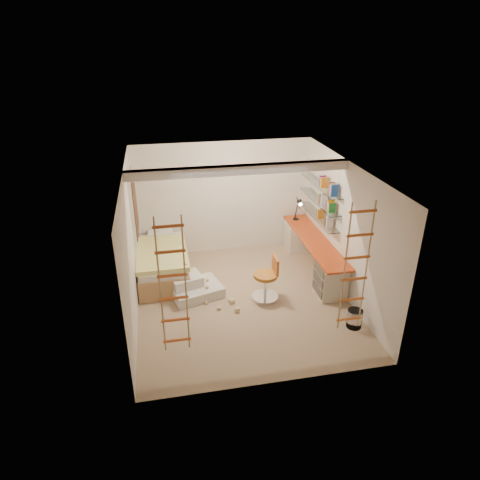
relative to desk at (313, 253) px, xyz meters
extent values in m
plane|color=tan|center=(-1.72, -0.86, -0.40)|extent=(4.50, 4.50, 0.00)
cube|color=white|center=(-1.72, -0.56, 2.12)|extent=(4.00, 0.18, 0.16)
cube|color=white|center=(-3.69, 0.64, 1.15)|extent=(0.06, 1.15, 1.35)
cube|color=#4C2D1E|center=(-3.65, 0.64, 1.15)|extent=(0.02, 1.00, 1.20)
cylinder|color=white|center=(0.03, -2.07, -0.24)|extent=(0.27, 0.27, 0.34)
cube|color=#C94317|center=(0.00, -0.03, 0.33)|extent=(0.55, 2.80, 0.04)
cube|color=beige|center=(0.00, 1.07, -0.05)|extent=(0.52, 0.55, 0.71)
cube|color=beige|center=(0.00, -1.03, -0.05)|extent=(0.52, 0.55, 0.71)
cube|color=#4C4742|center=(-0.27, -1.03, 0.21)|extent=(0.02, 0.50, 0.18)
cube|color=#4C4742|center=(-0.27, -1.03, -0.01)|extent=(0.02, 0.50, 0.18)
cube|color=#4C4742|center=(-0.27, -1.03, -0.23)|extent=(0.02, 0.50, 0.18)
cube|color=white|center=(0.15, 0.27, 0.75)|extent=(0.25, 1.80, 0.01)
cube|color=white|center=(0.15, 0.27, 1.10)|extent=(0.25, 1.80, 0.01)
cube|color=white|center=(0.15, 0.27, 1.45)|extent=(0.25, 1.80, 0.01)
cube|color=#AD7F51|center=(-3.20, 0.37, -0.18)|extent=(1.00, 2.00, 0.45)
cube|color=white|center=(-3.20, 0.37, 0.11)|extent=(0.95, 1.95, 0.12)
cube|color=yellow|center=(-3.20, 0.22, 0.22)|extent=(1.02, 1.60, 0.10)
cube|color=white|center=(-3.20, 1.17, 0.23)|extent=(0.55, 0.35, 0.12)
cylinder|color=black|center=(-0.05, 1.12, 0.36)|extent=(0.14, 0.14, 0.02)
cylinder|color=black|center=(-0.05, 1.12, 0.55)|extent=(0.02, 0.15, 0.36)
cylinder|color=black|center=(-0.05, 1.02, 0.80)|extent=(0.02, 0.27, 0.20)
cone|color=black|center=(-0.05, 0.90, 0.85)|extent=(0.12, 0.14, 0.15)
cylinder|color=#FFEABF|center=(-0.05, 0.86, 0.82)|extent=(0.08, 0.04, 0.08)
cylinder|color=#B96E23|center=(-1.28, -0.89, 0.11)|extent=(0.46, 0.46, 0.07)
cube|color=#BC6024|center=(-1.10, -0.89, 0.32)|extent=(0.05, 0.35, 0.33)
cylinder|color=silver|center=(-1.28, -0.89, -0.12)|extent=(0.06, 0.06, 0.46)
cylinder|color=silver|center=(-1.28, -0.89, -0.38)|extent=(0.53, 0.53, 0.05)
cube|color=silver|center=(-2.59, -0.51, -0.30)|extent=(1.12, 0.98, 0.21)
cube|color=silver|center=(-2.77, -0.45, -0.09)|extent=(0.69, 0.62, 0.21)
cube|color=#CCB284|center=(-2.77, -0.45, 0.06)|extent=(0.10, 0.10, 0.08)
cube|color=#CCB284|center=(-2.77, -0.45, 0.13)|extent=(0.09, 0.09, 0.07)
cube|color=#CCB284|center=(-2.77, -0.45, 0.23)|extent=(0.07, 0.07, 0.12)
cube|color=#CCB284|center=(-2.39, -0.65, -0.16)|extent=(0.06, 0.06, 0.06)
cube|color=#CCB284|center=(-2.35, -0.39, -0.16)|extent=(0.06, 0.06, 0.06)
cube|color=#CCB284|center=(-2.83, -0.68, -0.16)|extent=(0.06, 0.06, 0.06)
cube|color=#CCB284|center=(-2.44, -0.88, -0.37)|extent=(0.07, 0.07, 0.07)
cube|color=#CCB284|center=(-1.90, -1.23, -0.37)|extent=(0.07, 0.07, 0.07)
cube|color=#CCB284|center=(-2.22, -1.12, -0.37)|extent=(0.07, 0.07, 0.07)
cube|color=#CCB284|center=(-1.96, -0.94, -0.37)|extent=(0.07, 0.07, 0.07)
cube|color=white|center=(0.15, 0.27, 0.86)|extent=(0.14, 0.52, 0.22)
cube|color=#262626|center=(0.15, 0.27, 1.21)|extent=(0.14, 0.64, 0.22)
cube|color=red|center=(0.15, 0.27, 1.56)|extent=(0.14, 0.70, 0.22)
camera|label=1|loc=(-3.14, -7.73, 4.24)|focal=32.00mm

